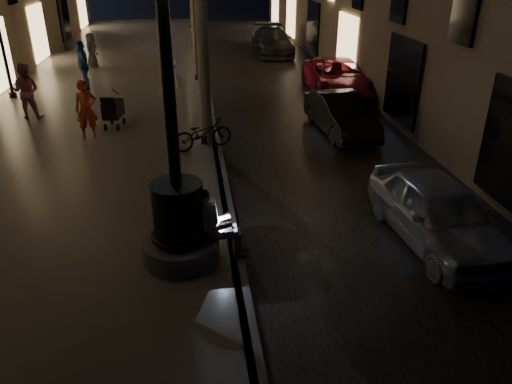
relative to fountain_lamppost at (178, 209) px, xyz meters
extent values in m
plane|color=black|center=(1.00, 13.00, -1.21)|extent=(120.00, 120.00, 0.00)
cube|color=black|center=(4.00, 13.00, -1.20)|extent=(6.00, 45.00, 0.02)
cube|color=slate|center=(-3.00, 13.00, -1.11)|extent=(8.00, 45.00, 0.20)
cube|color=#59595B|center=(1.00, 13.00, -1.11)|extent=(0.25, 45.00, 0.20)
cylinder|color=#59595B|center=(0.00, 0.00, -0.81)|extent=(1.40, 1.40, 0.40)
cylinder|color=black|center=(0.00, 0.00, -0.06)|extent=(0.90, 0.90, 1.10)
torus|color=black|center=(0.00, 0.00, -0.51)|extent=(1.04, 1.04, 0.10)
torus|color=black|center=(0.00, 0.00, 0.34)|extent=(0.89, 0.89, 0.09)
cylinder|color=black|center=(0.00, 0.00, 2.09)|extent=(0.20, 0.20, 3.20)
cube|color=tan|center=(0.55, 0.00, -0.52)|extent=(0.37, 0.24, 0.18)
cube|color=silver|center=(0.49, 0.00, -0.17)|extent=(0.46, 0.26, 0.58)
sphere|color=tan|center=(0.46, 0.00, 0.20)|extent=(0.21, 0.21, 0.21)
sphere|color=black|center=(0.45, 0.00, 0.24)|extent=(0.21, 0.21, 0.21)
cube|color=tan|center=(0.79, -0.09, -0.52)|extent=(0.47, 0.13, 0.14)
cube|color=tan|center=(0.79, 0.09, -0.52)|extent=(0.47, 0.13, 0.14)
cube|color=tan|center=(1.02, -0.09, -0.77)|extent=(0.13, 0.12, 0.49)
cube|color=tan|center=(1.02, 0.09, -0.77)|extent=(0.13, 0.12, 0.49)
cube|color=black|center=(1.12, -0.09, -1.00)|extent=(0.26, 0.10, 0.03)
cube|color=black|center=(1.12, 0.09, -1.00)|extent=(0.26, 0.10, 0.03)
cube|color=black|center=(0.81, 0.00, -0.44)|extent=(0.24, 0.34, 0.02)
cube|color=black|center=(0.65, 0.00, -0.33)|extent=(0.09, 0.34, 0.22)
cube|color=#B2DFFF|center=(0.67, 0.00, -0.33)|extent=(0.06, 0.30, 0.18)
cylinder|color=#6B604C|center=(0.75, 6.00, 1.49)|extent=(0.28, 0.28, 5.00)
cylinder|color=#6B604C|center=(0.80, 12.00, 1.54)|extent=(0.28, 0.28, 5.10)
cylinder|color=#6B604C|center=(0.70, 18.00, 1.44)|extent=(0.28, 0.28, 4.90)
cylinder|color=black|center=(0.70, 6.00, -0.91)|extent=(0.28, 0.28, 0.20)
cylinder|color=black|center=(0.70, 6.00, 1.19)|extent=(0.12, 0.12, 4.40)
cylinder|color=black|center=(0.70, 14.00, -0.91)|extent=(0.28, 0.28, 0.20)
cylinder|color=black|center=(0.70, 14.00, 1.19)|extent=(0.12, 0.12, 4.40)
cylinder|color=black|center=(0.70, 22.00, -0.91)|extent=(0.28, 0.28, 0.20)
cylinder|color=black|center=(0.70, 22.00, 1.19)|extent=(0.12, 0.12, 4.40)
cylinder|color=black|center=(0.70, 30.00, -0.91)|extent=(0.28, 0.28, 0.20)
cylinder|color=black|center=(-6.40, 12.00, -0.91)|extent=(0.28, 0.28, 0.20)
cylinder|color=black|center=(-6.40, 12.00, 1.19)|extent=(0.12, 0.12, 4.40)
cylinder|color=black|center=(-6.40, 22.00, -0.91)|extent=(0.28, 0.28, 0.20)
cylinder|color=black|center=(-6.40, 22.00, 1.19)|extent=(0.12, 0.12, 4.40)
cube|color=black|center=(-2.10, 7.79, -0.41)|extent=(0.62, 0.89, 0.49)
cube|color=black|center=(-2.16, 7.41, -0.08)|extent=(0.46, 0.26, 0.32)
cylinder|color=black|center=(-2.34, 7.49, -0.90)|extent=(0.08, 0.22, 0.22)
cylinder|color=black|center=(-1.96, 7.43, -0.90)|extent=(0.08, 0.22, 0.22)
cylinder|color=black|center=(-2.24, 8.14, -0.90)|extent=(0.08, 0.22, 0.22)
cylinder|color=black|center=(-1.85, 8.08, -0.90)|extent=(0.08, 0.22, 0.22)
cylinder|color=black|center=(-2.02, 8.22, 0.03)|extent=(0.11, 0.49, 0.30)
imported|color=#A1A4A9|center=(5.00, 0.25, -0.56)|extent=(1.81, 3.95, 1.31)
imported|color=black|center=(5.00, 6.92, -0.60)|extent=(1.61, 3.83, 1.23)
imported|color=maroon|center=(6.20, 11.40, -0.52)|extent=(2.62, 5.12, 1.38)
imported|color=#2F3035|center=(5.02, 20.39, -0.51)|extent=(2.11, 4.91, 1.41)
imported|color=#A3A49F|center=(5.19, 22.89, -0.53)|extent=(1.49, 4.14, 1.36)
imported|color=#CF4429|center=(-2.73, 6.92, -0.15)|extent=(0.72, 0.57, 1.73)
imported|color=#CE6D83|center=(-5.02, 9.22, -0.11)|extent=(0.95, 0.78, 1.81)
imported|color=silver|center=(-0.34, 10.14, -0.18)|extent=(1.17, 1.22, 1.66)
imported|color=navy|center=(-3.83, 12.85, -0.06)|extent=(0.92, 1.21, 1.91)
imported|color=#36353B|center=(-4.21, 17.20, -0.22)|extent=(0.68, 0.88, 1.59)
imported|color=black|center=(0.60, 5.56, -0.56)|extent=(1.82, 1.12, 0.90)
camera|label=1|loc=(0.33, -7.80, 4.07)|focal=35.00mm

